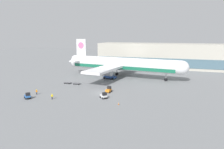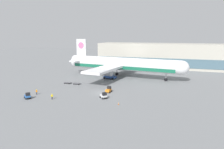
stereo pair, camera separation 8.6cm
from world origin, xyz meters
TOP-DOWN VIEW (x-y plane):
  - ground_plane at (0.00, 0.00)m, footprint 400.00×400.00m
  - terminal_building at (21.41, 65.19)m, footprint 90.00×18.20m
  - airplane_main at (-1.15, 28.59)m, footprint 57.95×48.62m
  - scissor_lift_loader at (-4.52, 23.21)m, footprint 5.53×3.93m
  - baggage_tug_foreground at (3.36, -5.61)m, footprint 2.75×2.72m
  - baggage_tug_mid at (2.41, 1.62)m, footprint 1.76×2.53m
  - baggage_tug_far at (-18.52, -13.20)m, footprint 2.80×2.65m
  - baggage_dolly_lead at (-17.41, 8.93)m, footprint 3.73×1.64m
  - baggage_dolly_second at (-13.38, 8.90)m, footprint 3.73×1.64m
  - ground_crew_near at (-18.92, -8.39)m, footprint 0.54×0.33m
  - ground_crew_far at (-11.10, -11.41)m, footprint 0.52×0.36m
  - traffic_cone_near at (9.39, -9.99)m, footprint 0.40×0.40m

SIDE VIEW (x-z plane):
  - ground_plane at x=0.00m, z-range 0.00..0.00m
  - traffic_cone_near at x=9.39m, z-range -0.01..0.73m
  - baggage_dolly_lead at x=-17.41m, z-range 0.15..0.63m
  - baggage_dolly_second at x=-13.38m, z-range 0.15..0.63m
  - baggage_tug_foreground at x=3.36m, z-range -0.12..1.88m
  - baggage_tug_mid at x=2.41m, z-range -0.12..1.88m
  - baggage_tug_far at x=-18.52m, z-range -0.12..1.88m
  - ground_crew_far at x=-11.10m, z-range 0.16..1.91m
  - ground_crew_near at x=-18.92m, z-range 0.16..1.92m
  - scissor_lift_loader at x=-4.52m, z-range -0.66..4.82m
  - airplane_main at x=-1.15m, z-range -2.66..14.34m
  - terminal_building at x=21.41m, z-range -0.01..13.99m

